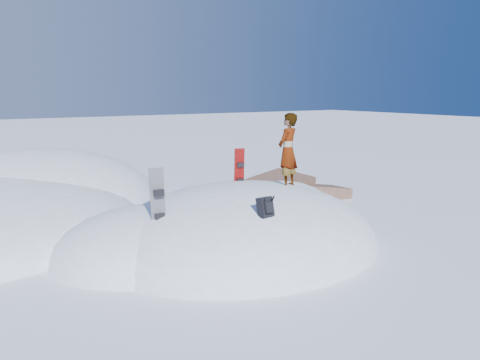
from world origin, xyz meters
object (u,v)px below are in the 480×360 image
snowboard_red (239,175)px  person (288,151)px  backpack (266,207)px  snowboard_dark (158,207)px

snowboard_red → person: size_ratio=0.75×
backpack → person: person is taller
person → snowboard_red: bearing=-71.8°
snowboard_dark → backpack: 2.25m
snowboard_red → snowboard_dark: size_ratio=0.83×
snowboard_dark → backpack: snowboard_dark is taller
snowboard_red → person: 1.41m
snowboard_dark → person: bearing=5.9°
backpack → snowboard_red: bearing=64.1°
snowboard_red → backpack: (-0.95, -2.50, -0.20)m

